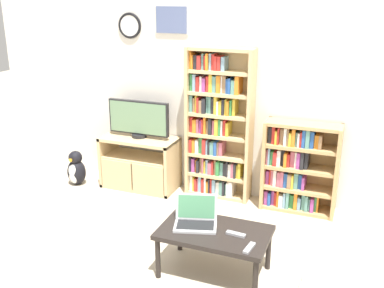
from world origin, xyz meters
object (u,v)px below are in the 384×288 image
(remote_far_from_laptop, at_px, (249,248))
(tv_stand, at_px, (139,163))
(bookshelf_tall, at_px, (217,127))
(coffee_table, at_px, (214,235))
(bookshelf_short, at_px, (296,167))
(remote_near_laptop, at_px, (236,234))
(penguin_figurine, at_px, (76,169))
(laptop, at_px, (196,218))
(television, at_px, (139,119))

(remote_far_from_laptop, bearing_deg, tv_stand, 146.58)
(bookshelf_tall, distance_m, coffee_table, 1.66)
(bookshelf_short, relative_size, coffee_table, 1.09)
(bookshelf_short, height_order, coffee_table, bookshelf_short)
(remote_near_laptop, bearing_deg, bookshelf_tall, 29.36)
(bookshelf_tall, distance_m, penguin_figurine, 1.86)
(coffee_table, bearing_deg, penguin_figurine, 152.49)
(coffee_table, height_order, laptop, laptop)
(remote_far_from_laptop, bearing_deg, remote_near_laptop, 141.50)
(coffee_table, xyz_separation_m, remote_near_laptop, (0.19, -0.01, 0.06))
(bookshelf_short, height_order, laptop, bookshelf_short)
(bookshelf_short, distance_m, laptop, 1.57)
(television, bearing_deg, remote_far_from_laptop, -41.60)
(laptop, bearing_deg, penguin_figurine, 134.57)
(television, distance_m, remote_far_from_laptop, 2.42)
(bookshelf_tall, height_order, remote_far_from_laptop, bookshelf_tall)
(bookshelf_tall, relative_size, laptop, 4.14)
(coffee_table, xyz_separation_m, penguin_figurine, (-2.21, 1.15, -0.16))
(television, xyz_separation_m, bookshelf_tall, (0.94, 0.10, -0.02))
(laptop, bearing_deg, remote_far_from_laptop, -38.68)
(laptop, bearing_deg, remote_near_laptop, -24.28)
(tv_stand, distance_m, coffee_table, 1.98)
(tv_stand, bearing_deg, bookshelf_short, 3.44)
(television, distance_m, coffee_table, 2.08)
(penguin_figurine, bearing_deg, remote_near_laptop, -25.85)
(remote_near_laptop, distance_m, remote_far_from_laptop, 0.23)
(coffee_table, bearing_deg, television, 135.60)
(television, height_order, remote_far_from_laptop, television)
(tv_stand, height_order, television, television)
(bookshelf_short, relative_size, remote_near_laptop, 6.07)
(tv_stand, xyz_separation_m, bookshelf_tall, (0.93, 0.14, 0.52))
(television, bearing_deg, bookshelf_tall, 6.05)
(bookshelf_short, bearing_deg, bookshelf_tall, 178.36)
(coffee_table, distance_m, remote_near_laptop, 0.19)
(bookshelf_short, distance_m, remote_near_laptop, 1.51)
(laptop, xyz_separation_m, remote_near_laptop, (0.37, -0.05, -0.05))
(remote_near_laptop, height_order, penguin_figurine, penguin_figurine)
(bookshelf_tall, bearing_deg, bookshelf_short, -1.64)
(laptop, xyz_separation_m, remote_far_from_laptop, (0.52, -0.21, -0.05))
(laptop, height_order, penguin_figurine, laptop)
(penguin_figurine, bearing_deg, television, 18.79)
(television, relative_size, bookshelf_short, 0.78)
(coffee_table, relative_size, remote_near_laptop, 5.59)
(laptop, relative_size, remote_near_laptop, 2.55)
(television, xyz_separation_m, laptop, (1.26, -1.37, -0.39))
(television, distance_m, penguin_figurine, 1.05)
(bookshelf_short, bearing_deg, television, -177.75)
(tv_stand, bearing_deg, remote_far_from_laptop, -41.05)
(bookshelf_tall, distance_m, laptop, 1.55)
(remote_far_from_laptop, height_order, penguin_figurine, penguin_figurine)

